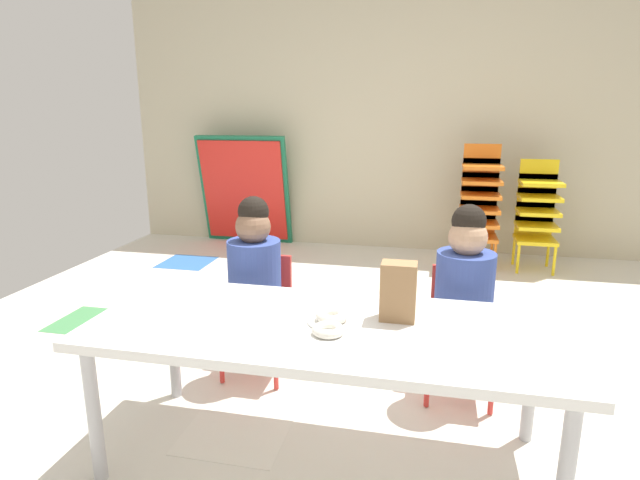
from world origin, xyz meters
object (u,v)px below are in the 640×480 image
kid_chair_yellow_stack (537,209)px  folded_activity_table (245,190)px  seated_child_near_camera (255,271)px  kid_chair_orange_stack (480,200)px  craft_table (325,336)px  paper_bag_brown (398,291)px  seated_child_middle_seat (464,285)px  paper_plate_near_edge (332,322)px  donut_powdered_on_plate (332,316)px  donut_powdered_loose (328,330)px

kid_chair_yellow_stack → folded_activity_table: folded_activity_table is taller
seated_child_near_camera → kid_chair_orange_stack: bearing=61.3°
craft_table → paper_bag_brown: 0.31m
seated_child_middle_seat → folded_activity_table: (-1.99, 2.53, -0.02)m
folded_activity_table → paper_bag_brown: size_ratio=4.94×
seated_child_middle_seat → paper_plate_near_edge: size_ratio=5.10×
seated_child_middle_seat → craft_table: bearing=-131.7°
kid_chair_orange_stack → donut_powdered_on_plate: size_ratio=8.86×
paper_bag_brown → donut_powdered_loose: size_ratio=1.92×
folded_activity_table → paper_plate_near_edge: size_ratio=6.04×
seated_child_middle_seat → folded_activity_table: 3.22m
kid_chair_orange_stack → folded_activity_table: size_ratio=0.96×
folded_activity_table → paper_plate_near_edge: 3.44m
seated_child_near_camera → seated_child_middle_seat: 1.00m
craft_table → paper_plate_near_edge: size_ratio=9.62×
folded_activity_table → seated_child_near_camera: bearing=-68.4°
kid_chair_yellow_stack → paper_plate_near_edge: kid_chair_yellow_stack is taller
kid_chair_orange_stack → donut_powdered_on_plate: (-0.73, -2.80, 0.01)m
paper_plate_near_edge → donut_powdered_on_plate: donut_powdered_on_plate is taller
kid_chair_orange_stack → paper_plate_near_edge: (-0.73, -2.80, -0.01)m
kid_chair_orange_stack → folded_activity_table: bearing=172.5°
folded_activity_table → paper_bag_brown: bearing=-60.1°
paper_bag_brown → folded_activity_table: bearing=119.9°
seated_child_near_camera → donut_powdered_loose: (0.50, -0.67, 0.03)m
paper_plate_near_edge → donut_powdered_on_plate: (0.00, 0.00, 0.02)m
kid_chair_orange_stack → paper_plate_near_edge: size_ratio=5.78×
kid_chair_orange_stack → paper_plate_near_edge: kid_chair_orange_stack is taller
kid_chair_yellow_stack → donut_powdered_loose: 3.14m
seated_child_near_camera → craft_table: bearing=-50.7°
kid_chair_orange_stack → paper_bag_brown: (-0.49, -2.72, 0.10)m
donut_powdered_on_plate → paper_bag_brown: bearing=19.8°
seated_child_middle_seat → folded_activity_table: bearing=128.3°
paper_plate_near_edge → donut_powdered_loose: size_ratio=1.57×
donut_powdered_loose → paper_plate_near_edge: bearing=94.4°
kid_chair_yellow_stack → seated_child_middle_seat: bearing=-107.3°
seated_child_near_camera → donut_powdered_loose: seated_child_near_camera is taller
folded_activity_table → donut_powdered_on_plate: (1.49, -3.10, 0.05)m
donut_powdered_loose → seated_child_middle_seat: bearing=53.7°
kid_chair_orange_stack → paper_plate_near_edge: 2.89m
seated_child_near_camera → paper_plate_near_edge: (0.50, -0.57, 0.01)m
craft_table → donut_powdered_on_plate: 0.08m
kid_chair_yellow_stack → paper_bag_brown: bearing=-109.5°
paper_bag_brown → donut_powdered_on_plate: 0.26m
paper_bag_brown → donut_powdered_loose: (-0.23, -0.19, -0.09)m
seated_child_middle_seat → paper_bag_brown: 0.57m
folded_activity_table → paper_plate_near_edge: (1.49, -3.10, 0.03)m
craft_table → kid_chair_yellow_stack: (1.21, 2.81, 0.00)m
craft_table → seated_child_near_camera: 0.75m
seated_child_middle_seat → donut_powdered_on_plate: seated_child_middle_seat is taller
craft_table → folded_activity_table: size_ratio=1.59×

